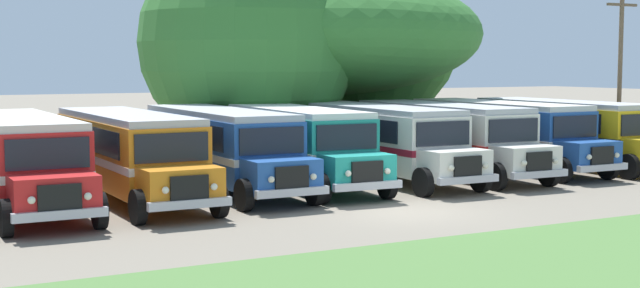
# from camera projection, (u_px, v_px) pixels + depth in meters

# --- Properties ---
(ground_plane) EXTENTS (220.00, 220.00, 0.00)m
(ground_plane) POSITION_uv_depth(u_px,v_px,m) (408.00, 212.00, 26.28)
(ground_plane) COLOR slate
(parked_bus_slot_1) EXTENTS (2.77, 10.85, 2.82)m
(parked_bus_slot_1) POSITION_uv_depth(u_px,v_px,m) (22.00, 156.00, 27.13)
(parked_bus_slot_1) COLOR red
(parked_bus_slot_1) RESTS_ON ground_plane
(parked_bus_slot_2) EXTENTS (2.71, 10.84, 2.82)m
(parked_bus_slot_2) POSITION_uv_depth(u_px,v_px,m) (129.00, 151.00, 28.81)
(parked_bus_slot_2) COLOR orange
(parked_bus_slot_2) RESTS_ON ground_plane
(parked_bus_slot_3) EXTENTS (2.77, 10.85, 2.82)m
(parked_bus_slot_3) POSITION_uv_depth(u_px,v_px,m) (221.00, 145.00, 31.03)
(parked_bus_slot_3) COLOR #23519E
(parked_bus_slot_3) RESTS_ON ground_plane
(parked_bus_slot_4) EXTENTS (3.17, 10.91, 2.82)m
(parked_bus_slot_4) POSITION_uv_depth(u_px,v_px,m) (294.00, 141.00, 32.51)
(parked_bus_slot_4) COLOR teal
(parked_bus_slot_4) RESTS_ON ground_plane
(parked_bus_slot_5) EXTENTS (2.80, 10.85, 2.82)m
(parked_bus_slot_5) POSITION_uv_depth(u_px,v_px,m) (378.00, 138.00, 33.88)
(parked_bus_slot_5) COLOR silver
(parked_bus_slot_5) RESTS_ON ground_plane
(parked_bus_slot_6) EXTENTS (2.93, 10.87, 2.82)m
(parked_bus_slot_6) POSITION_uv_depth(u_px,v_px,m) (444.00, 135.00, 35.34)
(parked_bus_slot_6) COLOR silver
(parked_bus_slot_6) RESTS_ON ground_plane
(parked_bus_slot_7) EXTENTS (2.73, 10.85, 2.82)m
(parked_bus_slot_7) POSITION_uv_depth(u_px,v_px,m) (501.00, 131.00, 37.21)
(parked_bus_slot_7) COLOR #23519E
(parked_bus_slot_7) RESTS_ON ground_plane
(parked_bus_slot_8) EXTENTS (3.04, 10.89, 2.82)m
(parked_bus_slot_8) POSITION_uv_depth(u_px,v_px,m) (566.00, 129.00, 38.30)
(parked_bus_slot_8) COLOR yellow
(parked_bus_slot_8) RESTS_ON ground_plane
(broad_shade_tree) EXTENTS (18.00, 16.48, 10.45)m
(broad_shade_tree) POSITION_uv_depth(u_px,v_px,m) (310.00, 40.00, 43.43)
(broad_shade_tree) COLOR brown
(broad_shade_tree) RESTS_ON ground_plane
(utility_pole) EXTENTS (1.80, 0.20, 7.68)m
(utility_pole) POSITION_uv_depth(u_px,v_px,m) (620.00, 72.00, 39.33)
(utility_pole) COLOR brown
(utility_pole) RESTS_ON ground_plane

